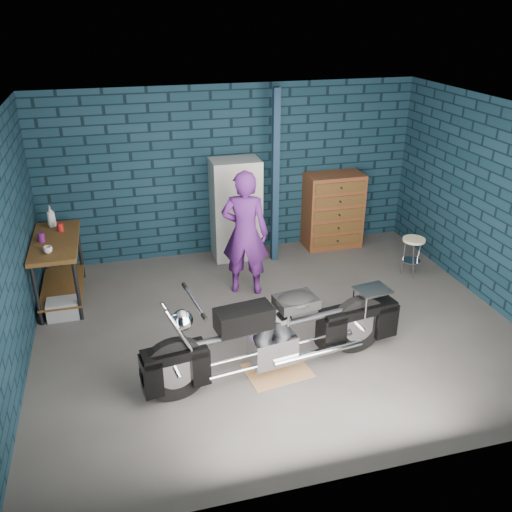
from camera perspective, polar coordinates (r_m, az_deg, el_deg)
The scene contains 15 objects.
ground at distance 7.05m, azimuth 2.17°, elevation -7.43°, with size 6.00×6.00×0.00m, color #4D4A48.
room_walls at distance 6.74m, azimuth 1.05°, elevation 8.86°, with size 6.02×5.01×2.71m.
support_post at distance 8.33m, azimuth 2.05°, elevation 8.12°, with size 0.10×0.10×2.70m, color #13273C.
workbench at distance 7.91m, azimuth -19.95°, elevation -1.40°, with size 0.60×1.40×0.91m, color brown.
drip_mat at distance 6.29m, azimuth 2.24°, elevation -11.95°, with size 0.71×0.53×0.01m, color olive.
motorcycle at distance 5.96m, azimuth 2.33°, elevation -7.60°, with size 2.60×0.70×1.14m, color black, non-canonical shape.
person at distance 7.48m, azimuth -1.17°, elevation 2.41°, with size 0.66×0.43×1.80m, color #511C6C.
storage_bin at distance 7.62m, azimuth -19.65°, elevation -5.25°, with size 0.40×0.29×0.25m, color #94969C.
locker at distance 8.62m, azimuth -2.13°, elevation 4.92°, with size 0.75×0.54×1.62m, color beige.
tool_chest at distance 9.17m, azimuth 8.12°, elevation 4.75°, with size 0.94×0.52×1.25m, color brown.
shop_stool at distance 8.50m, azimuth 16.07°, elevation -0.10°, with size 0.33×0.33×0.61m, color beige, non-canonical shape.
cup_a at distance 7.34m, azimuth -21.06°, elevation 0.62°, with size 0.11×0.11×0.09m, color beige.
mug_purple at distance 7.72m, azimuth -21.67°, elevation 1.84°, with size 0.09×0.09×0.12m, color #5B1862.
mug_red at distance 7.97m, azimuth -19.90°, elevation 2.87°, with size 0.09×0.09×0.12m, color #A31915.
bottle at distance 8.15m, azimuth -20.77°, elevation 3.92°, with size 0.12×0.12×0.31m, color #94969C.
Camera 1 is at (-1.78, -5.66, 3.81)m, focal length 38.00 mm.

